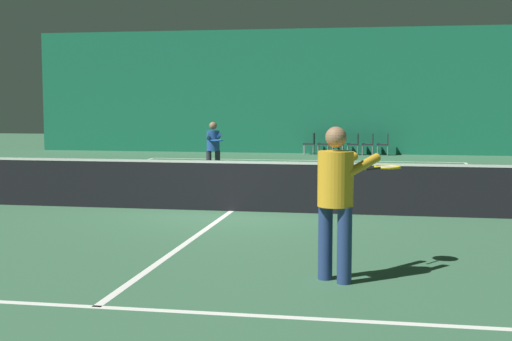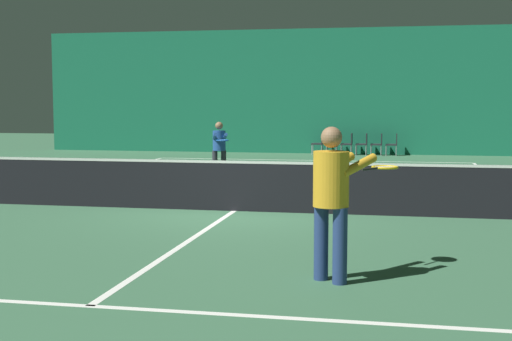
# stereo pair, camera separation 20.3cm
# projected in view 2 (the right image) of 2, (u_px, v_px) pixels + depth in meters

# --- Properties ---
(ground_plane) EXTENTS (60.00, 60.00, 0.00)m
(ground_plane) POSITION_uv_depth(u_px,v_px,m) (234.00, 211.00, 13.39)
(ground_plane) COLOR #386647
(backdrop_curtain) EXTENTS (23.00, 0.12, 4.93)m
(backdrop_curtain) POSITION_uv_depth(u_px,v_px,m) (322.00, 91.00, 28.17)
(backdrop_curtain) COLOR #196B4C
(backdrop_curtain) RESTS_ON ground
(court_line_baseline_far) EXTENTS (11.00, 0.10, 0.00)m
(court_line_baseline_far) POSITION_uv_depth(u_px,v_px,m) (311.00, 160.00, 25.00)
(court_line_baseline_far) COLOR white
(court_line_baseline_far) RESTS_ON ground
(court_line_service_far) EXTENTS (8.25, 0.10, 0.00)m
(court_line_service_far) POSITION_uv_depth(u_px,v_px,m) (287.00, 176.00, 19.63)
(court_line_service_far) COLOR white
(court_line_service_far) RESTS_ON ground
(court_line_service_near) EXTENTS (8.25, 0.10, 0.00)m
(court_line_service_near) POSITION_uv_depth(u_px,v_px,m) (90.00, 306.00, 7.14)
(court_line_service_near) COLOR white
(court_line_service_near) RESTS_ON ground
(court_line_centre) EXTENTS (0.10, 12.80, 0.00)m
(court_line_centre) POSITION_uv_depth(u_px,v_px,m) (234.00, 211.00, 13.39)
(court_line_centre) COLOR white
(court_line_centre) RESTS_ON ground
(tennis_net) EXTENTS (12.00, 0.10, 1.07)m
(tennis_net) POSITION_uv_depth(u_px,v_px,m) (234.00, 184.00, 13.34)
(tennis_net) COLOR black
(tennis_net) RESTS_ON ground
(player_near) EXTENTS (1.09, 1.36, 1.77)m
(player_near) POSITION_uv_depth(u_px,v_px,m) (333.00, 192.00, 8.05)
(player_near) COLOR navy
(player_near) RESTS_ON ground
(player_far) EXTENTS (0.74, 1.32, 1.51)m
(player_far) POSITION_uv_depth(u_px,v_px,m) (219.00, 145.00, 19.14)
(player_far) COLOR #2D2D38
(player_far) RESTS_ON ground
(courtside_chair_0) EXTENTS (0.44, 0.44, 0.84)m
(courtside_chair_0) POSITION_uv_depth(u_px,v_px,m) (319.00, 142.00, 27.82)
(courtside_chair_0) COLOR #99999E
(courtside_chair_0) RESTS_ON ground
(courtside_chair_1) EXTENTS (0.44, 0.44, 0.84)m
(courtside_chair_1) POSITION_uv_depth(u_px,v_px,m) (334.00, 142.00, 27.71)
(courtside_chair_1) COLOR #99999E
(courtside_chair_1) RESTS_ON ground
(courtside_chair_2) EXTENTS (0.44, 0.44, 0.84)m
(courtside_chair_2) POSITION_uv_depth(u_px,v_px,m) (349.00, 142.00, 27.60)
(courtside_chair_2) COLOR #99999E
(courtside_chair_2) RESTS_ON ground
(courtside_chair_3) EXTENTS (0.44, 0.44, 0.84)m
(courtside_chair_3) POSITION_uv_depth(u_px,v_px,m) (363.00, 143.00, 27.49)
(courtside_chair_3) COLOR #99999E
(courtside_chair_3) RESTS_ON ground
(courtside_chair_4) EXTENTS (0.44, 0.44, 0.84)m
(courtside_chair_4) POSITION_uv_depth(u_px,v_px,m) (378.00, 143.00, 27.38)
(courtside_chair_4) COLOR #99999E
(courtside_chair_4) RESTS_ON ground
(courtside_chair_5) EXTENTS (0.44, 0.44, 0.84)m
(courtside_chair_5) POSITION_uv_depth(u_px,v_px,m) (393.00, 143.00, 27.27)
(courtside_chair_5) COLOR #99999E
(courtside_chair_5) RESTS_ON ground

